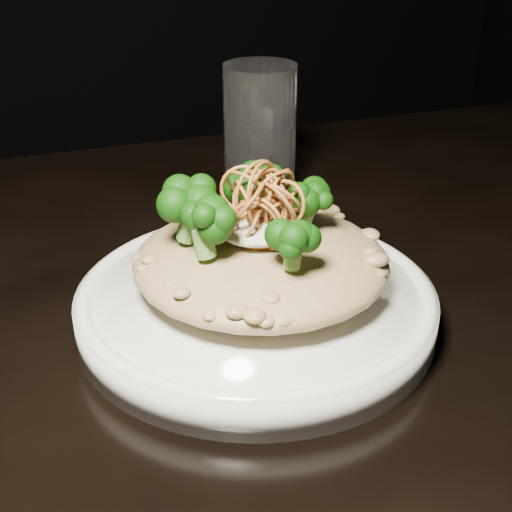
# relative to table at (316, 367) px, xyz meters

# --- Properties ---
(table) EXTENTS (1.10, 0.80, 0.75)m
(table) POSITION_rel_table_xyz_m (0.00, 0.00, 0.00)
(table) COLOR black
(table) RESTS_ON ground
(plate) EXTENTS (0.26, 0.26, 0.03)m
(plate) POSITION_rel_table_xyz_m (-0.07, -0.04, 0.10)
(plate) COLOR white
(plate) RESTS_ON table
(risotto) EXTENTS (0.18, 0.18, 0.04)m
(risotto) POSITION_rel_table_xyz_m (-0.06, -0.03, 0.13)
(risotto) COLOR brown
(risotto) RESTS_ON plate
(broccoli) EXTENTS (0.11, 0.11, 0.04)m
(broccoli) POSITION_rel_table_xyz_m (-0.07, -0.04, 0.17)
(broccoli) COLOR black
(broccoli) RESTS_ON risotto
(cheese) EXTENTS (0.05, 0.05, 0.02)m
(cheese) POSITION_rel_table_xyz_m (-0.07, -0.03, 0.16)
(cheese) COLOR silver
(cheese) RESTS_ON risotto
(shallots) EXTENTS (0.06, 0.06, 0.04)m
(shallots) POSITION_rel_table_xyz_m (-0.06, -0.04, 0.18)
(shallots) COLOR brown
(shallots) RESTS_ON cheese
(drinking_glass) EXTENTS (0.10, 0.10, 0.13)m
(drinking_glass) POSITION_rel_table_xyz_m (0.02, 0.21, 0.15)
(drinking_glass) COLOR white
(drinking_glass) RESTS_ON table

